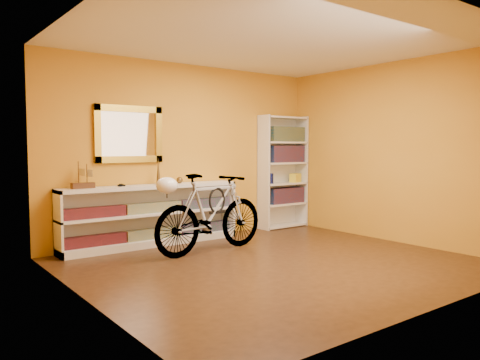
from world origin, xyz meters
TOP-DOWN VIEW (x-y plane):
  - floor at (0.00, 0.00)m, footprint 4.50×4.00m
  - ceiling at (0.00, 0.00)m, footprint 4.50×4.00m
  - back_wall at (0.00, 2.00)m, footprint 4.50×0.01m
  - left_wall at (-2.25, 0.00)m, footprint 0.01×4.00m
  - right_wall at (2.25, 0.00)m, footprint 0.01×4.00m
  - gilt_mirror at (-0.95, 1.97)m, footprint 0.98×0.06m
  - wall_socket at (0.90, 1.99)m, footprint 0.09×0.02m
  - console_unit at (-0.68, 1.81)m, footprint 2.60×0.35m
  - cd_row_lower at (-0.68, 1.79)m, footprint 2.50×0.13m
  - cd_row_upper at (-0.68, 1.79)m, footprint 2.50×0.13m
  - model_ship at (-1.65, 1.81)m, footprint 0.29×0.13m
  - toy_car at (-1.14, 1.81)m, footprint 0.00×0.00m
  - bronze_ornament at (-0.59, 1.81)m, footprint 0.06×0.06m
  - decorative_orb at (-0.25, 1.81)m, footprint 0.09×0.09m
  - bookcase at (1.78, 1.84)m, footprint 0.90×0.30m
  - book_row_a at (1.83, 1.84)m, footprint 0.70×0.22m
  - book_row_b at (1.83, 1.84)m, footprint 0.70×0.22m
  - book_row_c at (1.83, 1.84)m, footprint 0.70×0.22m
  - travel_mug at (1.49, 1.82)m, footprint 0.08×0.08m
  - red_tin at (1.58, 1.87)m, footprint 0.18×0.18m
  - yellow_bag at (2.03, 1.80)m, footprint 0.22×0.18m
  - bicycle at (-0.28, 0.96)m, footprint 0.62×1.80m
  - helmet at (-0.95, 0.90)m, footprint 0.26×0.25m
  - u_lock at (-0.17, 0.97)m, footprint 0.25×0.03m

SIDE VIEW (x-z plane):
  - floor at x=0.00m, z-range -0.01..0.00m
  - cd_row_lower at x=-0.68m, z-range 0.10..0.24m
  - wall_socket at x=0.90m, z-range 0.21..0.29m
  - console_unit at x=-0.68m, z-range 0.00..0.85m
  - bicycle at x=-0.28m, z-range 0.00..1.04m
  - cd_row_upper at x=-0.68m, z-range 0.47..0.60m
  - book_row_a at x=1.83m, z-range 0.42..0.68m
  - u_lock at x=-0.17m, z-range 0.55..0.80m
  - yellow_bag at x=2.03m, z-range 0.77..0.92m
  - toy_car at x=-1.14m, z-range 0.85..0.85m
  - travel_mug at x=1.49m, z-range 0.77..0.94m
  - decorative_orb at x=-0.25m, z-range 0.85..0.94m
  - helmet at x=-0.95m, z-range 0.81..1.01m
  - bookcase at x=1.78m, z-range 0.00..1.90m
  - model_ship at x=-1.65m, z-range 0.85..1.19m
  - bronze_ornament at x=-0.59m, z-range 0.85..1.23m
  - book_row_b at x=1.83m, z-range 1.11..1.40m
  - back_wall at x=0.00m, z-range 0.00..2.60m
  - left_wall at x=-2.25m, z-range 0.00..2.60m
  - right_wall at x=2.25m, z-range 0.00..2.60m
  - gilt_mirror at x=-0.95m, z-range 1.16..1.94m
  - red_tin at x=1.58m, z-range 1.46..1.66m
  - book_row_c at x=1.83m, z-range 1.46..1.71m
  - ceiling at x=0.00m, z-range 2.60..2.61m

